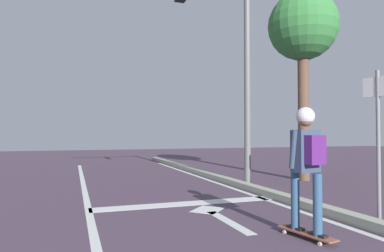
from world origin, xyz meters
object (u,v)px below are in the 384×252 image
street_sign_post (378,122)px  roadside_tree (303,30)px  skater (307,154)px  traffic_signal_mast (221,40)px  skateboard (306,233)px

street_sign_post → roadside_tree: size_ratio=0.42×
skater → roadside_tree: size_ratio=0.29×
traffic_signal_mast → street_sign_post: traffic_signal_mast is taller
skater → street_sign_post: bearing=13.5°
skateboard → street_sign_post: size_ratio=0.37×
traffic_signal_mast → street_sign_post: bearing=-75.1°
skater → street_sign_post: size_ratio=0.69×
traffic_signal_mast → street_sign_post: 4.33m
skateboard → skater: (0.00, -0.02, 1.00)m
traffic_signal_mast → street_sign_post: (0.97, -3.65, -2.12)m
traffic_signal_mast → skateboard: bearing=-99.1°
street_sign_post → roadside_tree: (1.80, 4.12, 2.80)m
traffic_signal_mast → street_sign_post: size_ratio=2.34×
skateboard → roadside_tree: size_ratio=0.16×
skateboard → skater: size_ratio=0.54×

